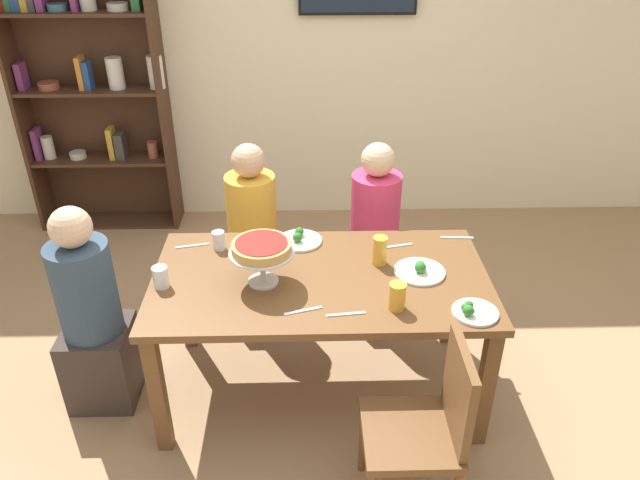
# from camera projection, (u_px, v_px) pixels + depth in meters

# --- Properties ---
(ground_plane) EXTENTS (12.00, 12.00, 0.00)m
(ground_plane) POSITION_uv_depth(u_px,v_px,m) (320.00, 386.00, 3.36)
(ground_plane) COLOR #9E7A56
(rear_partition) EXTENTS (8.00, 0.12, 2.80)m
(rear_partition) POSITION_uv_depth(u_px,v_px,m) (313.00, 43.00, 4.56)
(rear_partition) COLOR beige
(rear_partition) RESTS_ON ground_plane
(dining_table) EXTENTS (1.68, 0.90, 0.74)m
(dining_table) POSITION_uv_depth(u_px,v_px,m) (321.00, 291.00, 3.03)
(dining_table) COLOR brown
(dining_table) RESTS_ON ground_plane
(bookshelf) EXTENTS (1.11, 0.30, 2.21)m
(bookshelf) POSITION_uv_depth(u_px,v_px,m) (90.00, 84.00, 4.49)
(bookshelf) COLOR #422819
(bookshelf) RESTS_ON ground_plane
(diner_head_west) EXTENTS (0.34, 0.34, 1.15)m
(diner_head_west) POSITION_uv_depth(u_px,v_px,m) (93.00, 323.00, 3.07)
(diner_head_west) COLOR #382D28
(diner_head_west) RESTS_ON ground_plane
(diner_far_left) EXTENTS (0.34, 0.34, 1.15)m
(diner_far_left) POSITION_uv_depth(u_px,v_px,m) (254.00, 244.00, 3.75)
(diner_far_left) COLOR #382D28
(diner_far_left) RESTS_ON ground_plane
(diner_far_right) EXTENTS (0.34, 0.34, 1.15)m
(diner_far_right) POSITION_uv_depth(u_px,v_px,m) (374.00, 243.00, 3.76)
(diner_far_right) COLOR #382D28
(diner_far_right) RESTS_ON ground_plane
(chair_near_right) EXTENTS (0.40, 0.40, 0.87)m
(chair_near_right) POSITION_uv_depth(u_px,v_px,m) (428.00, 424.00, 2.49)
(chair_near_right) COLOR brown
(chair_near_right) RESTS_ON ground_plane
(deep_dish_pizza_stand) EXTENTS (0.32, 0.32, 0.23)m
(deep_dish_pizza_stand) POSITION_uv_depth(u_px,v_px,m) (262.00, 250.00, 2.85)
(deep_dish_pizza_stand) COLOR silver
(deep_dish_pizza_stand) RESTS_ON dining_table
(salad_plate_near_diner) EXTENTS (0.21, 0.21, 0.06)m
(salad_plate_near_diner) POSITION_uv_depth(u_px,v_px,m) (473.00, 311.00, 2.72)
(salad_plate_near_diner) COLOR white
(salad_plate_near_diner) RESTS_ON dining_table
(salad_plate_far_diner) EXTENTS (0.24, 0.24, 0.07)m
(salad_plate_far_diner) POSITION_uv_depth(u_px,v_px,m) (300.00, 239.00, 3.28)
(salad_plate_far_diner) COLOR white
(salad_plate_far_diner) RESTS_ON dining_table
(salad_plate_spare) EXTENTS (0.26, 0.26, 0.07)m
(salad_plate_spare) POSITION_uv_depth(u_px,v_px,m) (420.00, 270.00, 3.01)
(salad_plate_spare) COLOR white
(salad_plate_spare) RESTS_ON dining_table
(beer_glass_amber_tall) EXTENTS (0.07, 0.07, 0.15)m
(beer_glass_amber_tall) POSITION_uv_depth(u_px,v_px,m) (380.00, 250.00, 3.06)
(beer_glass_amber_tall) COLOR gold
(beer_glass_amber_tall) RESTS_ON dining_table
(beer_glass_amber_short) EXTENTS (0.08, 0.08, 0.13)m
(beer_glass_amber_short) POSITION_uv_depth(u_px,v_px,m) (397.00, 296.00, 2.73)
(beer_glass_amber_short) COLOR gold
(beer_glass_amber_short) RESTS_ON dining_table
(water_glass_clear_near) EXTENTS (0.07, 0.07, 0.10)m
(water_glass_clear_near) POSITION_uv_depth(u_px,v_px,m) (263.00, 240.00, 3.19)
(water_glass_clear_near) COLOR white
(water_glass_clear_near) RESTS_ON dining_table
(water_glass_clear_far) EXTENTS (0.08, 0.08, 0.11)m
(water_glass_clear_far) POSITION_uv_depth(u_px,v_px,m) (161.00, 277.00, 2.89)
(water_glass_clear_far) COLOR white
(water_glass_clear_far) RESTS_ON dining_table
(water_glass_clear_spare) EXTENTS (0.07, 0.07, 0.10)m
(water_glass_clear_spare) POSITION_uv_depth(u_px,v_px,m) (219.00, 240.00, 3.19)
(water_glass_clear_spare) COLOR white
(water_glass_clear_spare) RESTS_ON dining_table
(cutlery_fork_near) EXTENTS (0.18, 0.06, 0.00)m
(cutlery_fork_near) POSITION_uv_depth(u_px,v_px,m) (397.00, 246.00, 3.24)
(cutlery_fork_near) COLOR silver
(cutlery_fork_near) RESTS_ON dining_table
(cutlery_knife_near) EXTENTS (0.18, 0.07, 0.00)m
(cutlery_knife_near) POSITION_uv_depth(u_px,v_px,m) (303.00, 311.00, 2.74)
(cutlery_knife_near) COLOR silver
(cutlery_knife_near) RESTS_ON dining_table
(cutlery_fork_far) EXTENTS (0.18, 0.05, 0.00)m
(cutlery_fork_far) POSITION_uv_depth(u_px,v_px,m) (192.00, 246.00, 3.24)
(cutlery_fork_far) COLOR silver
(cutlery_fork_far) RESTS_ON dining_table
(cutlery_knife_far) EXTENTS (0.18, 0.04, 0.00)m
(cutlery_knife_far) POSITION_uv_depth(u_px,v_px,m) (346.00, 314.00, 2.72)
(cutlery_knife_far) COLOR silver
(cutlery_knife_far) RESTS_ON dining_table
(cutlery_spare_fork) EXTENTS (0.18, 0.03, 0.00)m
(cutlery_spare_fork) POSITION_uv_depth(u_px,v_px,m) (457.00, 237.00, 3.32)
(cutlery_spare_fork) COLOR silver
(cutlery_spare_fork) RESTS_ON dining_table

